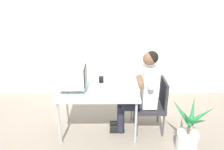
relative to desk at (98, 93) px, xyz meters
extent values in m
plane|color=gray|center=(0.00, 0.00, -0.68)|extent=(12.00, 12.00, 0.00)
cube|color=silver|center=(0.30, 1.40, 0.82)|extent=(8.00, 0.10, 3.00)
cylinder|color=#B7B7BC|center=(-0.56, -0.32, -0.33)|extent=(0.04, 0.04, 0.71)
cylinder|color=#B7B7BC|center=(0.56, -0.32, -0.33)|extent=(0.04, 0.04, 0.71)
cylinder|color=#B7B7BC|center=(-0.56, 0.32, -0.33)|extent=(0.04, 0.04, 0.71)
cylinder|color=#B7B7BC|center=(0.56, 0.32, -0.33)|extent=(0.04, 0.04, 0.71)
cube|color=silver|center=(0.00, 0.00, 0.04)|extent=(1.25, 0.75, 0.03)
cylinder|color=beige|center=(-0.38, 0.00, 0.07)|extent=(0.21, 0.21, 0.02)
cylinder|color=beige|center=(-0.38, 0.00, 0.10)|extent=(0.06, 0.06, 0.05)
cube|color=beige|center=(-0.38, 0.00, 0.30)|extent=(0.38, 0.37, 0.33)
cube|color=black|center=(-0.18, 0.00, 0.30)|extent=(0.01, 0.31, 0.27)
cube|color=silver|center=(-0.05, -0.03, 0.07)|extent=(0.18, 0.48, 0.02)
cube|color=beige|center=(-0.05, -0.03, 0.09)|extent=(0.16, 0.43, 0.01)
cylinder|color=#4C4C51|center=(0.60, -0.17, -0.48)|extent=(0.03, 0.03, 0.39)
cylinder|color=#4C4C51|center=(1.02, -0.17, -0.48)|extent=(0.03, 0.03, 0.39)
cylinder|color=#4C4C51|center=(0.60, 0.25, -0.48)|extent=(0.03, 0.03, 0.39)
cylinder|color=#4C4C51|center=(1.02, 0.25, -0.48)|extent=(0.03, 0.03, 0.39)
cube|color=#2D2D33|center=(0.81, 0.04, -0.26)|extent=(0.47, 0.47, 0.06)
cube|color=#2D2D33|center=(1.03, 0.04, -0.01)|extent=(0.04, 0.42, 0.42)
cube|color=silver|center=(0.79, 0.04, 0.10)|extent=(0.22, 0.38, 0.61)
sphere|color=brown|center=(0.77, 0.04, 0.55)|extent=(0.20, 0.20, 0.20)
sphere|color=black|center=(0.80, 0.04, 0.57)|extent=(0.19, 0.19, 0.19)
cylinder|color=#262838|center=(0.57, -0.05, -0.21)|extent=(0.43, 0.14, 0.14)
cylinder|color=#262838|center=(0.57, 0.13, -0.21)|extent=(0.43, 0.14, 0.14)
cylinder|color=#262838|center=(0.36, -0.05, -0.44)|extent=(0.11, 0.11, 0.47)
cylinder|color=#262838|center=(0.36, 0.13, -0.44)|extent=(0.11, 0.11, 0.47)
cube|color=black|center=(0.30, -0.05, -0.65)|extent=(0.24, 0.09, 0.06)
cube|color=black|center=(0.30, 0.13, -0.65)|extent=(0.24, 0.09, 0.06)
cylinder|color=silver|center=(0.77, -0.18, 0.23)|extent=(0.09, 0.14, 0.09)
cylinder|color=silver|center=(0.77, 0.26, 0.23)|extent=(0.09, 0.14, 0.09)
cylinder|color=brown|center=(0.65, 0.04, 0.18)|extent=(0.09, 0.38, 0.09)
cylinder|color=silver|center=(1.30, -0.47, -0.54)|extent=(0.31, 0.31, 0.27)
cylinder|color=brown|center=(1.30, -0.47, -0.31)|extent=(0.04, 0.04, 0.20)
cone|color=#247D3F|center=(1.44, -0.46, -0.11)|extent=(0.40, 0.10, 0.32)
cone|color=#247D3F|center=(1.36, -0.35, -0.10)|extent=(0.22, 0.36, 0.37)
cone|color=#247D3F|center=(1.20, -0.37, -0.11)|extent=(0.31, 0.33, 0.35)
cone|color=#247D3F|center=(1.21, -0.55, -0.08)|extent=(0.28, 0.29, 0.40)
cone|color=#247D3F|center=(1.34, -0.60, -0.11)|extent=(0.16, 0.39, 0.34)
cylinder|color=black|center=(0.04, 0.28, 0.11)|extent=(0.08, 0.08, 0.10)
torus|color=black|center=(0.04, 0.33, 0.11)|extent=(0.07, 0.01, 0.07)
camera|label=1|loc=(0.19, -3.12, 1.60)|focal=36.31mm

